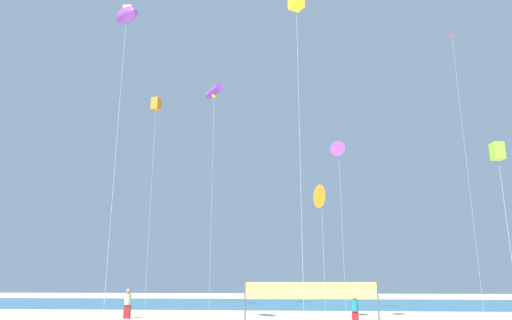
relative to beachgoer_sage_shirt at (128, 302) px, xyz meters
name	(u,v)px	position (x,y,z in m)	size (l,w,h in m)	color
ocean_band	(293,304)	(9.99, 17.78, -0.94)	(120.00, 20.00, 0.01)	teal
beachgoer_sage_shirt	(128,302)	(0.00, 0.00, 0.00)	(0.40, 0.40, 1.77)	maroon
beachgoer_teal_shirt	(355,309)	(13.42, -3.03, -0.12)	(0.35, 0.35, 1.54)	maroon
volleyball_net	(311,292)	(11.16, -2.24, 0.68)	(7.37, 0.41, 2.40)	#4C4C51
kite_violet_inflatable	(126,16)	(2.08, -8.74, 14.31)	(2.15, 2.25, 15.92)	silver
kite_yellow_box	(296,0)	(10.66, -7.84, 15.30)	(0.87, 0.87, 16.80)	silver
kite_violet_tube	(214,92)	(3.75, 7.26, 16.80)	(1.75, 2.10, 18.14)	silver
kite_lime_box	(497,152)	(20.03, -6.85, 7.29)	(0.54, 0.54, 8.67)	silver
kite_violet_delta	(339,149)	(13.79, 5.29, 10.92)	(1.28, 0.92, 12.48)	silver
kite_orange_delta	(322,197)	(11.99, -1.17, 6.22)	(0.93, 1.41, 7.87)	silver
kite_orange_box	(156,104)	(-0.84, 5.99, 15.31)	(0.75, 0.75, 16.80)	silver
kite_red_diamond	(453,50)	(23.16, 5.55, 18.98)	(0.62, 0.62, 21.37)	silver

